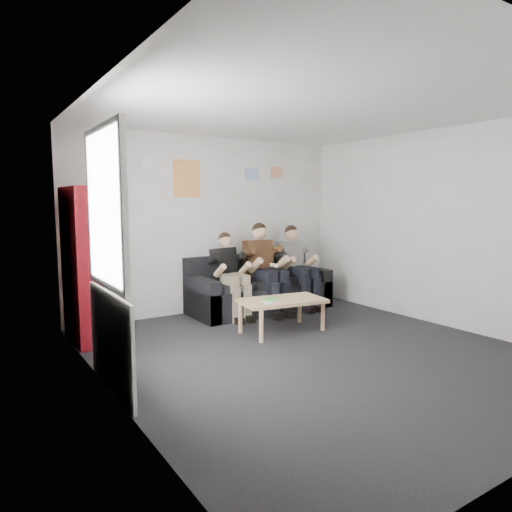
{
  "coord_description": "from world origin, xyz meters",
  "views": [
    {
      "loc": [
        -3.3,
        -3.85,
        1.69
      ],
      "look_at": [
        0.06,
        1.3,
        0.97
      ],
      "focal_mm": 32.0,
      "sensor_mm": 36.0,
      "label": 1
    }
  ],
  "objects_px": {
    "sofa": "(259,290)",
    "person_left": "(231,275)",
    "person_right": "(298,267)",
    "person_middle": "(266,269)",
    "bookshelf": "(83,265)",
    "coffee_table": "(282,303)"
  },
  "relations": [
    {
      "from": "person_left",
      "to": "person_middle",
      "type": "relative_size",
      "value": 0.91
    },
    {
      "from": "coffee_table",
      "to": "person_left",
      "type": "height_order",
      "value": "person_left"
    },
    {
      "from": "person_left",
      "to": "person_middle",
      "type": "bearing_deg",
      "value": -9.5
    },
    {
      "from": "bookshelf",
      "to": "coffee_table",
      "type": "bearing_deg",
      "value": -25.97
    },
    {
      "from": "coffee_table",
      "to": "person_left",
      "type": "xyz_separation_m",
      "value": [
        -0.19,
        1.01,
        0.25
      ]
    },
    {
      "from": "coffee_table",
      "to": "person_right",
      "type": "bearing_deg",
      "value": 43.78
    },
    {
      "from": "sofa",
      "to": "coffee_table",
      "type": "bearing_deg",
      "value": -109.55
    },
    {
      "from": "person_middle",
      "to": "person_left",
      "type": "bearing_deg",
      "value": -170.94
    },
    {
      "from": "bookshelf",
      "to": "sofa",
      "type": "bearing_deg",
      "value": 2.25
    },
    {
      "from": "sofa",
      "to": "person_right",
      "type": "distance_m",
      "value": 0.74
    },
    {
      "from": "sofa",
      "to": "person_right",
      "type": "height_order",
      "value": "person_right"
    },
    {
      "from": "sofa",
      "to": "bookshelf",
      "type": "height_order",
      "value": "bookshelf"
    },
    {
      "from": "bookshelf",
      "to": "person_left",
      "type": "height_order",
      "value": "bookshelf"
    },
    {
      "from": "person_left",
      "to": "person_middle",
      "type": "xyz_separation_m",
      "value": [
        0.62,
        -0.01,
        0.05
      ]
    },
    {
      "from": "sofa",
      "to": "person_middle",
      "type": "height_order",
      "value": "person_middle"
    },
    {
      "from": "person_middle",
      "to": "person_right",
      "type": "bearing_deg",
      "value": 10.11
    },
    {
      "from": "coffee_table",
      "to": "person_right",
      "type": "height_order",
      "value": "person_right"
    },
    {
      "from": "sofa",
      "to": "person_middle",
      "type": "distance_m",
      "value": 0.43
    },
    {
      "from": "person_right",
      "to": "person_middle",
      "type": "bearing_deg",
      "value": -175.45
    },
    {
      "from": "coffee_table",
      "to": "person_left",
      "type": "relative_size",
      "value": 0.87
    },
    {
      "from": "sofa",
      "to": "person_left",
      "type": "distance_m",
      "value": 0.73
    },
    {
      "from": "bookshelf",
      "to": "person_middle",
      "type": "distance_m",
      "value": 2.71
    }
  ]
}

